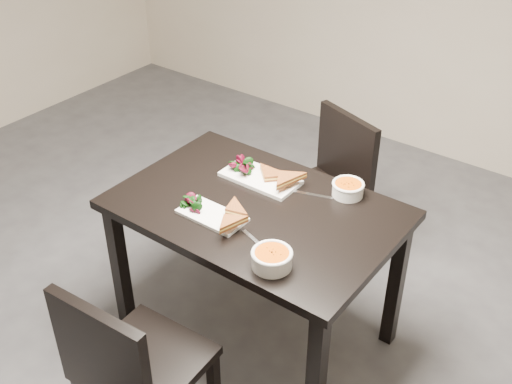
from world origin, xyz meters
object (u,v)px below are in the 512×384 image
Objects in this scene: table at (256,224)px; plate_far at (260,178)px; chair_far at (328,183)px; plate_near at (212,215)px; soup_bowl_far at (348,188)px; chair_near at (129,365)px; soup_bowl_near at (272,258)px.

table is 3.38× the size of plate_far.
table is 1.41× the size of chair_far.
table is 0.23m from plate_near.
plate_far is at bearing -76.68° from chair_far.
plate_far is at bearing 91.65° from plate_near.
soup_bowl_far is (0.38, 0.13, 0.03)m from plate_far.
chair_far is (-0.05, 0.71, -0.17)m from table.
chair_far is (-0.06, 1.49, 0.00)m from chair_near.
soup_bowl_near is (0.28, -0.28, 0.14)m from table.
soup_bowl_far is at bearing 18.84° from plate_far.
plate_near is at bearing -119.13° from table.
chair_near is 5.99× the size of soup_bowl_far.
plate_near is at bearing -73.59° from chair_far.
plate_far is at bearing -161.16° from soup_bowl_far.
soup_bowl_near is (0.27, 0.51, 0.31)m from chair_near.
chair_far is 0.60m from soup_bowl_far.
soup_bowl_near is (0.33, -0.99, 0.31)m from chair_far.
soup_bowl_near is 0.44× the size of plate_far.
plate_near is 1.83× the size of soup_bowl_near.
soup_bowl_near is at bearing -88.72° from soup_bowl_far.
plate_near is (-0.10, -0.17, 0.11)m from table.
chair_near is 0.68m from plate_near.
soup_bowl_far is (0.27, 0.31, 0.13)m from table.
soup_bowl_near is at bearing 58.36° from chair_near.
plate_near is 2.03× the size of soup_bowl_far.
plate_near is (-0.11, 0.61, 0.27)m from chair_near.
soup_bowl_far is (0.32, -0.40, 0.30)m from chair_far.
chair_near is 2.39× the size of plate_far.
soup_bowl_near reaches higher than soup_bowl_far.
chair_far is at bearing 128.69° from soup_bowl_far.
chair_near is at bearing -82.93° from plate_far.
plate_near is at bearing -88.35° from plate_far.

